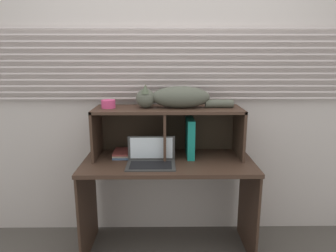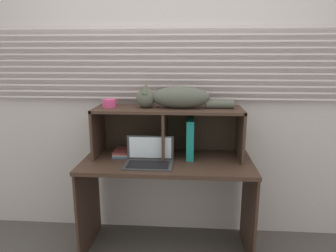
% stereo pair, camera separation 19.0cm
% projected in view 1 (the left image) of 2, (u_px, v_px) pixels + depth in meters
% --- Properties ---
extents(back_panel_with_blinds, '(4.40, 0.08, 2.50)m').
position_uv_depth(back_panel_with_blinds, '(168.00, 91.00, 2.52)').
color(back_panel_with_blinds, beige).
rests_on(back_panel_with_blinds, ground).
extents(desk, '(1.29, 0.59, 0.76)m').
position_uv_depth(desk, '(168.00, 180.00, 2.34)').
color(desk, '#3E2A20').
rests_on(desk, ground).
extents(hutch_shelf_unit, '(1.14, 0.36, 0.39)m').
position_uv_depth(hutch_shelf_unit, '(168.00, 122.00, 2.38)').
color(hutch_shelf_unit, '#3E2A20').
rests_on(hutch_shelf_unit, desk).
extents(cat, '(0.74, 0.18, 0.18)m').
position_uv_depth(cat, '(175.00, 97.00, 2.30)').
color(cat, '#4F5247').
rests_on(cat, hutch_shelf_unit).
extents(laptop, '(0.35, 0.23, 0.19)m').
position_uv_depth(laptop, '(151.00, 159.00, 2.21)').
color(laptop, '#373737').
rests_on(laptop, desk).
extents(binder_upright, '(0.06, 0.26, 0.31)m').
position_uv_depth(binder_upright, '(190.00, 137.00, 2.38)').
color(binder_upright, '#157F73').
rests_on(binder_upright, desk).
extents(book_stack, '(0.15, 0.21, 0.04)m').
position_uv_depth(book_stack, '(123.00, 153.00, 2.40)').
color(book_stack, '#40597B').
rests_on(book_stack, desk).
extents(small_basket, '(0.11, 0.11, 0.06)m').
position_uv_depth(small_basket, '(108.00, 104.00, 2.31)').
color(small_basket, '#D44177').
rests_on(small_basket, hutch_shelf_unit).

